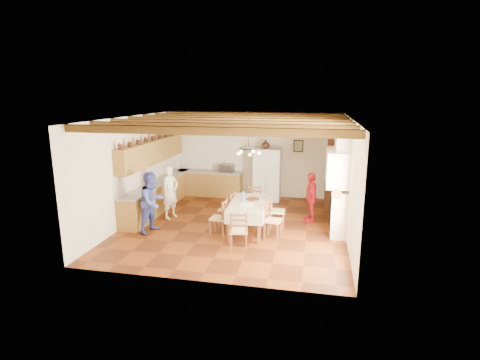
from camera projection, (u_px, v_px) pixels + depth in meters
name	position (u px, v px, depth m)	size (l,w,h in m)	color
floor	(234.00, 226.00, 10.50)	(6.00, 6.50, 0.02)	#481F0E
ceiling	(234.00, 117.00, 9.82)	(6.00, 6.50, 0.02)	white
wall_back	(254.00, 154.00, 13.27)	(6.00, 0.02, 3.00)	beige
wall_front	(197.00, 209.00, 7.05)	(6.00, 0.02, 3.00)	beige
wall_left	(132.00, 169.00, 10.75)	(0.02, 6.50, 3.00)	beige
wall_right	(349.00, 178.00, 9.57)	(0.02, 6.50, 3.00)	beige
ceiling_beams	(234.00, 121.00, 9.84)	(6.00, 6.30, 0.16)	#39260F
lower_cabinets_left	(159.00, 196.00, 11.93)	(0.60, 4.30, 0.86)	brown
lower_cabinets_back	(210.00, 184.00, 13.52)	(2.30, 0.60, 0.86)	brown
countertop_left	(158.00, 182.00, 11.83)	(0.62, 4.30, 0.04)	gray
countertop_back	(210.00, 172.00, 13.42)	(2.34, 0.62, 0.04)	gray
backsplash_left	(149.00, 172.00, 11.81)	(0.03, 4.30, 0.60)	white
backsplash_back	(212.00, 161.00, 13.62)	(2.30, 0.03, 0.60)	white
upper_cabinets	(153.00, 152.00, 11.63)	(0.35, 4.20, 0.70)	brown
fireplace	(337.00, 180.00, 9.84)	(0.56, 1.60, 2.80)	beige
wall_picture	(298.00, 146.00, 12.86)	(0.34, 0.03, 0.42)	black
refrigerator	(267.00, 174.00, 12.89)	(0.90, 0.74, 1.80)	white
hutch	(334.00, 171.00, 11.82)	(0.56, 1.33, 2.42)	#3A1F13
dining_table	(248.00, 206.00, 9.92)	(1.03, 1.88, 0.80)	beige
chandelier	(248.00, 148.00, 9.57)	(0.47, 0.47, 0.03)	black
chair_left_near	(219.00, 217.00, 9.71)	(0.42, 0.40, 0.96)	brown
chair_left_far	(227.00, 209.00, 10.44)	(0.42, 0.40, 0.96)	brown
chair_right_near	(273.00, 220.00, 9.53)	(0.42, 0.40, 0.96)	brown
chair_right_far	(277.00, 210.00, 10.28)	(0.42, 0.40, 0.96)	brown
chair_end_near	(239.00, 230.00, 8.81)	(0.42, 0.40, 0.96)	brown
chair_end_far	(253.00, 202.00, 11.03)	(0.42, 0.40, 0.96)	brown
person_man	(170.00, 192.00, 10.99)	(0.58, 0.38, 1.58)	silver
person_woman_blue	(152.00, 202.00, 9.89)	(0.79, 0.62, 1.63)	#3B479F
person_woman_red	(311.00, 197.00, 10.70)	(0.84, 0.35, 1.44)	red
microwave	(227.00, 168.00, 13.26)	(0.48, 0.32, 0.26)	silver
fridge_vase	(266.00, 144.00, 12.67)	(0.28, 0.28, 0.30)	#3A1F13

